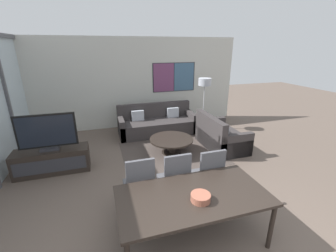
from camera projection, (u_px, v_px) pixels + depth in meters
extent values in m
cube|color=silver|center=(132.00, 84.00, 7.11)|extent=(7.05, 0.06, 2.80)
cube|color=#2D2D33|center=(174.00, 77.00, 7.41)|extent=(1.45, 0.01, 0.94)
cube|color=#753D66|center=(164.00, 78.00, 7.31)|extent=(0.69, 0.02, 0.90)
cube|color=#426684|center=(184.00, 77.00, 7.51)|extent=(0.69, 0.02, 0.90)
cube|color=#515156|center=(7.00, 99.00, 5.01)|extent=(0.07, 0.08, 2.80)
cube|color=#473D38|center=(171.00, 152.00, 5.64)|extent=(2.41, 2.00, 0.01)
cube|color=black|center=(53.00, 161.00, 4.71)|extent=(1.46, 0.47, 0.51)
cube|color=#2D2D33|center=(51.00, 166.00, 4.49)|extent=(1.35, 0.01, 0.28)
cube|color=#2D2D33|center=(50.00, 149.00, 4.61)|extent=(0.36, 0.20, 0.05)
cube|color=#2D2D33|center=(50.00, 146.00, 4.59)|extent=(0.06, 0.03, 0.08)
cube|color=black|center=(47.00, 131.00, 4.48)|extent=(1.12, 0.04, 0.69)
cube|color=black|center=(46.00, 131.00, 4.46)|extent=(1.04, 0.01, 0.62)
cube|color=#383333|center=(157.00, 127.00, 6.80)|extent=(2.28, 0.88, 0.42)
cube|color=#383333|center=(154.00, 116.00, 7.04)|extent=(2.28, 0.16, 0.87)
cube|color=#383333|center=(121.00, 128.00, 6.47)|extent=(0.14, 0.88, 0.60)
cube|color=#383333|center=(190.00, 121.00, 7.07)|extent=(0.14, 0.88, 0.60)
cube|color=#B2B7C1|center=(138.00, 116.00, 6.68)|extent=(0.36, 0.12, 0.30)
cube|color=#B2B7C1|center=(173.00, 112.00, 6.99)|extent=(0.36, 0.12, 0.30)
cube|color=#383333|center=(222.00, 139.00, 5.89)|extent=(0.88, 1.42, 0.42)
cube|color=#383333|center=(210.00, 133.00, 5.72)|extent=(0.16, 1.42, 0.87)
cube|color=#383333|center=(236.00, 146.00, 5.29)|extent=(0.88, 0.14, 0.60)
cube|color=#383333|center=(211.00, 128.00, 6.44)|extent=(0.88, 0.14, 0.60)
cube|color=#B2B7C1|center=(223.00, 131.00, 5.44)|extent=(0.12, 0.36, 0.30)
cylinder|color=black|center=(171.00, 152.00, 5.63)|extent=(0.48, 0.48, 0.03)
cylinder|color=black|center=(171.00, 146.00, 5.58)|extent=(0.19, 0.19, 0.34)
cylinder|color=black|center=(171.00, 139.00, 5.52)|extent=(1.07, 1.07, 0.04)
cube|color=black|center=(193.00, 196.00, 2.89)|extent=(1.95, 1.00, 0.04)
cylinder|color=black|center=(271.00, 227.00, 2.87)|extent=(0.06, 0.06, 0.68)
cylinder|color=black|center=(120.00, 211.00, 3.15)|extent=(0.06, 0.06, 0.68)
cylinder|color=black|center=(233.00, 188.00, 3.66)|extent=(0.06, 0.06, 0.68)
cube|color=#4C4C51|center=(139.00, 186.00, 3.55)|extent=(0.46, 0.46, 0.06)
cube|color=#4C4C51|center=(141.00, 176.00, 3.27)|extent=(0.42, 0.05, 0.53)
cylinder|color=black|center=(129.00, 209.00, 3.39)|extent=(0.04, 0.04, 0.41)
cylinder|color=black|center=(155.00, 203.00, 3.50)|extent=(0.04, 0.04, 0.41)
cylinder|color=black|center=(126.00, 193.00, 3.75)|extent=(0.04, 0.04, 0.41)
cylinder|color=black|center=(149.00, 189.00, 3.86)|extent=(0.04, 0.04, 0.41)
cube|color=#4C4C51|center=(173.00, 180.00, 3.69)|extent=(0.46, 0.46, 0.06)
cube|color=#4C4C51|center=(178.00, 171.00, 3.41)|extent=(0.42, 0.05, 0.53)
cylinder|color=black|center=(165.00, 202.00, 3.53)|extent=(0.04, 0.04, 0.41)
cylinder|color=black|center=(189.00, 197.00, 3.64)|extent=(0.04, 0.04, 0.41)
cylinder|color=black|center=(159.00, 188.00, 3.89)|extent=(0.04, 0.04, 0.41)
cylinder|color=black|center=(180.00, 184.00, 4.00)|extent=(0.04, 0.04, 0.41)
cube|color=#4C4C51|center=(206.00, 176.00, 3.81)|extent=(0.46, 0.46, 0.06)
cube|color=#4C4C51|center=(213.00, 167.00, 3.53)|extent=(0.42, 0.05, 0.53)
cylinder|color=black|center=(199.00, 197.00, 3.66)|extent=(0.04, 0.04, 0.41)
cylinder|color=black|center=(221.00, 192.00, 3.77)|extent=(0.04, 0.04, 0.41)
cylinder|color=black|center=(190.00, 183.00, 4.02)|extent=(0.04, 0.04, 0.41)
cylinder|color=black|center=(210.00, 180.00, 4.13)|extent=(0.04, 0.04, 0.41)
cylinder|color=#995642|center=(201.00, 197.00, 2.76)|extent=(0.25, 0.25, 0.09)
torus|color=#995642|center=(201.00, 195.00, 2.74)|extent=(0.25, 0.25, 0.02)
cylinder|color=#2D2D33|center=(202.00, 128.00, 7.28)|extent=(0.28, 0.28, 0.02)
cylinder|color=#B7B7BC|center=(203.00, 107.00, 7.04)|extent=(0.03, 0.03, 1.37)
cylinder|color=#B2B7C1|center=(205.00, 82.00, 6.78)|extent=(0.39, 0.39, 0.22)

